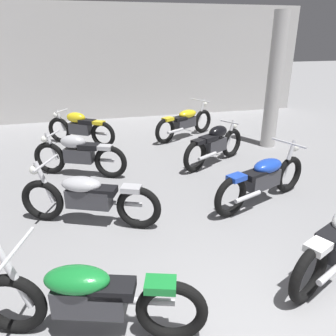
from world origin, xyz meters
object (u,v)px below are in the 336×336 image
motorcycle_left_row_2 (79,154)px  motorcycle_right_row_2 (215,144)px  motorcycle_left_row_3 (80,128)px  motorcycle_right_row_3 (185,122)px  motorcycle_right_row_1 (263,178)px  motorcycle_left_row_0 (88,297)px  support_pillar (274,82)px  motorcycle_left_row_1 (88,197)px

motorcycle_left_row_2 → motorcycle_right_row_2: bearing=-1.5°
motorcycle_left_row_2 → motorcycle_right_row_2: 2.89m
motorcycle_left_row_3 → motorcycle_right_row_3: size_ratio=0.87×
motorcycle_right_row_1 → motorcycle_right_row_2: 1.93m
motorcycle_left_row_3 → motorcycle_right_row_3: bearing=-1.4°
motorcycle_left_row_2 → motorcycle_left_row_3: 2.08m
motorcycle_left_row_3 → motorcycle_right_row_2: (2.82, -2.16, 0.00)m
motorcycle_right_row_3 → motorcycle_left_row_2: bearing=-144.9°
motorcycle_left_row_0 → motorcycle_right_row_1: same height
support_pillar → motorcycle_left_row_2: 4.91m
motorcycle_left_row_0 → motorcycle_right_row_3: bearing=64.8°
motorcycle_left_row_3 → motorcycle_right_row_2: size_ratio=0.96×
motorcycle_left_row_1 → motorcycle_right_row_1: 2.86m
motorcycle_left_row_2 → motorcycle_left_row_3: size_ratio=1.09×
motorcycle_left_row_3 → motorcycle_right_row_2: bearing=-37.4°
support_pillar → motorcycle_right_row_1: size_ratio=1.56×
support_pillar → motorcycle_right_row_2: bearing=-154.9°
motorcycle_right_row_3 → motorcycle_right_row_2: bearing=-89.5°
motorcycle_left_row_1 → motorcycle_right_row_2: (2.78, 1.89, 0.01)m
motorcycle_left_row_3 → motorcycle_right_row_1: bearing=-54.7°
motorcycle_left_row_0 → motorcycle_left_row_3: bearing=89.7°
support_pillar → motorcycle_left_row_2: support_pillar is taller
motorcycle_right_row_2 → motorcycle_left_row_0: bearing=-125.8°
support_pillar → motorcycle_right_row_1: bearing=-122.1°
motorcycle_left_row_0 → motorcycle_left_row_1: bearing=87.8°
motorcycle_left_row_3 → motorcycle_right_row_3: motorcycle_right_row_3 is taller
motorcycle_left_row_0 → motorcycle_right_row_1: (2.93, 2.03, 0.00)m
motorcycle_left_row_1 → motorcycle_right_row_1: (2.86, -0.04, 0.00)m
motorcycle_left_row_1 → motorcycle_left_row_3: size_ratio=1.21×
motorcycle_left_row_0 → motorcycle_right_row_3: (2.84, 6.05, 0.00)m
motorcycle_right_row_2 → motorcycle_right_row_3: 2.09m
motorcycle_left_row_0 → motorcycle_left_row_1: 2.08m
motorcycle_left_row_1 → motorcycle_right_row_3: 4.84m
motorcycle_left_row_2 → motorcycle_right_row_1: 3.58m
motorcycle_right_row_1 → motorcycle_right_row_3: 4.02m
motorcycle_right_row_1 → motorcycle_right_row_3: bearing=91.3°
motorcycle_left_row_1 → motorcycle_left_row_2: 1.96m
motorcycle_left_row_1 → motorcycle_right_row_1: size_ratio=0.99×
support_pillar → motorcycle_left_row_0: 6.82m
motorcycle_left_row_0 → motorcycle_left_row_3: motorcycle_left_row_0 is taller
motorcycle_right_row_1 → motorcycle_right_row_3: size_ratio=1.06×
motorcycle_left_row_0 → motorcycle_left_row_3: size_ratio=1.24×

